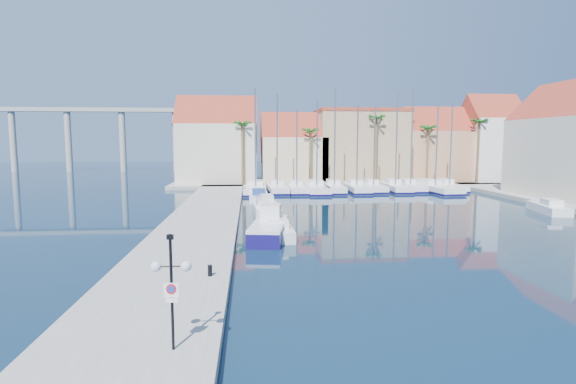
# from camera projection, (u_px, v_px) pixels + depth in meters

# --- Properties ---
(ground) EXTENTS (260.00, 260.00, 0.00)m
(ground) POSITION_uv_depth(u_px,v_px,m) (339.00, 264.00, 25.36)
(ground) COLOR black
(ground) RESTS_ON ground
(quay_west) EXTENTS (6.00, 77.00, 0.50)m
(quay_west) POSITION_uv_depth(u_px,v_px,m) (203.00, 221.00, 37.93)
(quay_west) COLOR gray
(quay_west) RESTS_ON ground
(shore_north) EXTENTS (54.00, 16.00, 0.50)m
(shore_north) POSITION_uv_depth(u_px,v_px,m) (341.00, 182.00, 73.70)
(shore_north) COLOR gray
(shore_north) RESTS_ON ground
(lamp_post) EXTENTS (1.24, 0.36, 3.65)m
(lamp_post) POSITION_uv_depth(u_px,v_px,m) (171.00, 274.00, 13.66)
(lamp_post) COLOR black
(lamp_post) RESTS_ON quay_west
(bollard) EXTENTS (0.21, 0.21, 0.54)m
(bollard) POSITION_uv_depth(u_px,v_px,m) (210.00, 271.00, 21.48)
(bollard) COLOR black
(bollard) RESTS_ON quay_west
(fishing_boat) EXTENTS (3.23, 6.85, 2.30)m
(fishing_boat) POSITION_uv_depth(u_px,v_px,m) (269.00, 228.00, 32.09)
(fishing_boat) COLOR #140E52
(fishing_boat) RESTS_ON ground
(motorboat_west_0) EXTENTS (2.30, 6.47, 1.40)m
(motorboat_west_0) POSITION_uv_depth(u_px,v_px,m) (276.00, 229.00, 33.05)
(motorboat_west_0) COLOR white
(motorboat_west_0) RESTS_ON ground
(motorboat_west_1) EXTENTS (2.07, 5.16, 1.40)m
(motorboat_west_1) POSITION_uv_depth(u_px,v_px,m) (272.00, 216.00, 38.51)
(motorboat_west_1) COLOR white
(motorboat_west_1) RESTS_ON ground
(motorboat_west_2) EXTENTS (2.00, 5.27, 1.40)m
(motorboat_west_2) POSITION_uv_depth(u_px,v_px,m) (263.00, 209.00, 42.94)
(motorboat_west_2) COLOR white
(motorboat_west_2) RESTS_ON ground
(motorboat_west_3) EXTENTS (2.21, 5.69, 1.40)m
(motorboat_west_3) POSITION_uv_depth(u_px,v_px,m) (266.00, 203.00, 47.17)
(motorboat_west_3) COLOR white
(motorboat_west_3) RESTS_ON ground
(motorboat_west_4) EXTENTS (2.17, 6.70, 1.40)m
(motorboat_west_4) POSITION_uv_depth(u_px,v_px,m) (259.00, 196.00, 52.62)
(motorboat_west_4) COLOR white
(motorboat_west_4) RESTS_ON ground
(motorboat_east_1) EXTENTS (3.07, 6.23, 1.40)m
(motorboat_east_1) POSITION_uv_depth(u_px,v_px,m) (549.00, 208.00, 43.62)
(motorboat_east_1) COLOR white
(motorboat_east_1) RESTS_ON ground
(sailboat_0) EXTENTS (3.35, 11.04, 13.79)m
(sailboat_0) POSITION_uv_depth(u_px,v_px,m) (256.00, 188.00, 60.53)
(sailboat_0) COLOR white
(sailboat_0) RESTS_ON ground
(sailboat_1) EXTENTS (2.84, 9.34, 13.11)m
(sailboat_1) POSITION_uv_depth(u_px,v_px,m) (277.00, 188.00, 61.13)
(sailboat_1) COLOR white
(sailboat_1) RESTS_ON ground
(sailboat_2) EXTENTS (2.48, 9.03, 11.07)m
(sailboat_2) POSITION_uv_depth(u_px,v_px,m) (296.00, 188.00, 61.03)
(sailboat_2) COLOR white
(sailboat_2) RESTS_ON ground
(sailboat_3) EXTENTS (3.18, 10.84, 12.50)m
(sailboat_3) POSITION_uv_depth(u_px,v_px,m) (316.00, 188.00, 61.21)
(sailboat_3) COLOR white
(sailboat_3) RESTS_ON ground
(sailboat_4) EXTENTS (3.17, 9.58, 13.85)m
(sailboat_4) POSITION_uv_depth(u_px,v_px,m) (334.00, 187.00, 61.73)
(sailboat_4) COLOR white
(sailboat_4) RESTS_ON ground
(sailboat_5) EXTENTS (2.77, 9.62, 11.70)m
(sailboat_5) POSITION_uv_depth(u_px,v_px,m) (356.00, 187.00, 61.96)
(sailboat_5) COLOR white
(sailboat_5) RESTS_ON ground
(sailboat_6) EXTENTS (2.45, 8.62, 11.71)m
(sailboat_6) POSITION_uv_depth(u_px,v_px,m) (373.00, 187.00, 62.39)
(sailboat_6) COLOR white
(sailboat_6) RESTS_ON ground
(sailboat_7) EXTENTS (2.82, 9.72, 13.46)m
(sailboat_7) POSITION_uv_depth(u_px,v_px,m) (394.00, 187.00, 62.84)
(sailboat_7) COLOR white
(sailboat_7) RESTS_ON ground
(sailboat_8) EXTENTS (2.42, 8.71, 14.10)m
(sailboat_8) POSITION_uv_depth(u_px,v_px,m) (409.00, 186.00, 63.11)
(sailboat_8) COLOR white
(sailboat_8) RESTS_ON ground
(sailboat_9) EXTENTS (3.98, 11.89, 12.15)m
(sailboat_9) POSITION_uv_depth(u_px,v_px,m) (433.00, 187.00, 61.94)
(sailboat_9) COLOR white
(sailboat_9) RESTS_ON ground
(sailboat_10) EXTENTS (2.42, 8.51, 12.14)m
(sailboat_10) POSITION_uv_depth(u_px,v_px,m) (448.00, 186.00, 63.15)
(sailboat_10) COLOR white
(sailboat_10) RESTS_ON ground
(building_0) EXTENTS (12.30, 9.00, 13.50)m
(building_0) POSITION_uv_depth(u_px,v_px,m) (217.00, 144.00, 70.30)
(building_0) COLOR beige
(building_0) RESTS_ON shore_north
(building_1) EXTENTS (10.30, 8.00, 11.00)m
(building_1) POSITION_uv_depth(u_px,v_px,m) (294.00, 151.00, 71.46)
(building_1) COLOR tan
(building_1) RESTS_ON shore_north
(building_2) EXTENTS (14.20, 10.20, 11.50)m
(building_2) POSITION_uv_depth(u_px,v_px,m) (360.00, 145.00, 73.27)
(building_2) COLOR #9A805F
(building_2) RESTS_ON shore_north
(building_3) EXTENTS (10.30, 8.00, 12.00)m
(building_3) POSITION_uv_depth(u_px,v_px,m) (433.00, 148.00, 73.35)
(building_3) COLOR tan
(building_3) RESTS_ON shore_north
(building_4) EXTENTS (8.30, 8.00, 14.00)m
(building_4) POSITION_uv_depth(u_px,v_px,m) (490.00, 141.00, 72.99)
(building_4) COLOR white
(building_4) RESTS_ON shore_north
(building_6) EXTENTS (9.00, 14.30, 13.50)m
(building_6) POSITION_uv_depth(u_px,v_px,m) (575.00, 145.00, 51.09)
(building_6) COLOR beige
(building_6) RESTS_ON shore_east
(palm_0) EXTENTS (2.60, 2.60, 10.15)m
(palm_0) POSITION_uv_depth(u_px,v_px,m) (242.00, 126.00, 65.40)
(palm_0) COLOR brown
(palm_0) RESTS_ON shore_north
(palm_1) EXTENTS (2.60, 2.60, 9.15)m
(palm_1) POSITION_uv_depth(u_px,v_px,m) (310.00, 133.00, 66.36)
(palm_1) COLOR brown
(palm_1) RESTS_ON shore_north
(palm_2) EXTENTS (2.60, 2.60, 11.15)m
(palm_2) POSITION_uv_depth(u_px,v_px,m) (377.00, 120.00, 66.99)
(palm_2) COLOR brown
(palm_2) RESTS_ON shore_north
(palm_3) EXTENTS (2.60, 2.60, 9.65)m
(palm_3) POSITION_uv_depth(u_px,v_px,m) (428.00, 130.00, 67.83)
(palm_3) COLOR brown
(palm_3) RESTS_ON shore_north
(palm_4) EXTENTS (2.60, 2.60, 10.65)m
(palm_4) POSITION_uv_depth(u_px,v_px,m) (479.00, 124.00, 68.40)
(palm_4) COLOR brown
(palm_4) RESTS_ON shore_north
(viaduct) EXTENTS (48.00, 2.20, 14.45)m
(viaduct) POSITION_uv_depth(u_px,v_px,m) (99.00, 126.00, 102.07)
(viaduct) COLOR #9E9E99
(viaduct) RESTS_ON ground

